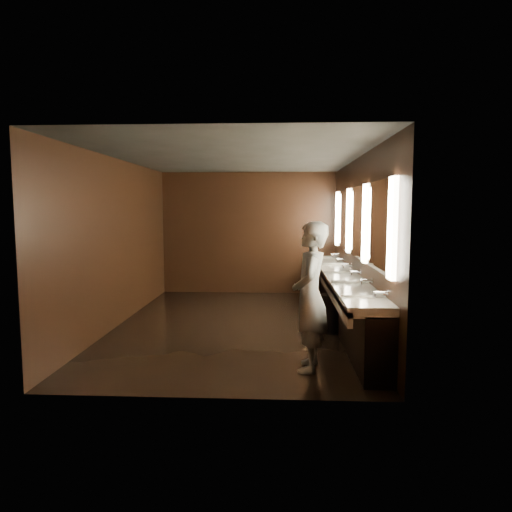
% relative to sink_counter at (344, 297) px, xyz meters
% --- Properties ---
extents(floor, '(6.00, 6.00, 0.00)m').
position_rel_sink_counter_xyz_m(floor, '(-1.79, -0.00, -0.50)').
color(floor, black).
rests_on(floor, ground).
extents(ceiling, '(4.00, 6.00, 0.02)m').
position_rel_sink_counter_xyz_m(ceiling, '(-1.79, -0.00, 2.30)').
color(ceiling, '#2D2D2B').
rests_on(ceiling, wall_back).
extents(wall_back, '(4.00, 0.02, 2.80)m').
position_rel_sink_counter_xyz_m(wall_back, '(-1.79, 3.00, 0.90)').
color(wall_back, black).
rests_on(wall_back, floor).
extents(wall_front, '(4.00, 0.02, 2.80)m').
position_rel_sink_counter_xyz_m(wall_front, '(-1.79, -3.00, 0.90)').
color(wall_front, black).
rests_on(wall_front, floor).
extents(wall_left, '(0.02, 6.00, 2.80)m').
position_rel_sink_counter_xyz_m(wall_left, '(-3.79, -0.00, 0.90)').
color(wall_left, black).
rests_on(wall_left, floor).
extents(wall_right, '(0.02, 6.00, 2.80)m').
position_rel_sink_counter_xyz_m(wall_right, '(0.21, -0.00, 0.90)').
color(wall_right, black).
rests_on(wall_right, floor).
extents(sink_counter, '(0.55, 5.40, 1.01)m').
position_rel_sink_counter_xyz_m(sink_counter, '(0.00, 0.00, 0.00)').
color(sink_counter, black).
rests_on(sink_counter, floor).
extents(mirror_band, '(0.06, 5.03, 1.15)m').
position_rel_sink_counter_xyz_m(mirror_band, '(0.19, -0.00, 1.25)').
color(mirror_band, '#FFF0CA').
rests_on(mirror_band, wall_right).
extents(person, '(0.52, 0.71, 1.82)m').
position_rel_sink_counter_xyz_m(person, '(-0.70, -2.07, 0.41)').
color(person, '#92BBD9').
rests_on(person, floor).
extents(trash_bin, '(0.50, 0.50, 0.61)m').
position_rel_sink_counter_xyz_m(trash_bin, '(-0.22, -0.37, -0.19)').
color(trash_bin, black).
rests_on(trash_bin, floor).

